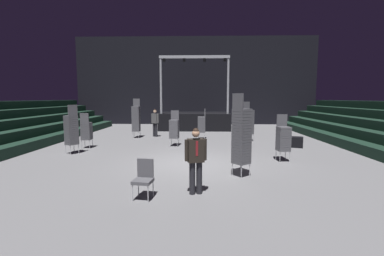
{
  "coord_description": "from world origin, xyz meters",
  "views": [
    {
      "loc": [
        0.35,
        -9.72,
        2.42
      ],
      "look_at": [
        0.11,
        -0.74,
        1.4
      ],
      "focal_mm": 24.72,
      "sensor_mm": 36.0,
      "label": 1
    }
  ],
  "objects": [
    {
      "name": "loose_chair_near_man",
      "position": [
        -0.98,
        -3.55,
        0.53
      ],
      "size": [
        0.5,
        0.5,
        0.95
      ],
      "rotation": [
        0.0,
        0.0,
        3.0
      ],
      "color": "#B2B5BA",
      "rests_on": "ground_plane"
    },
    {
      "name": "man_with_tie",
      "position": [
        0.27,
        -3.25,
        0.95
      ],
      "size": [
        0.57,
        0.32,
        1.68
      ],
      "rotation": [
        0.0,
        0.0,
        3.4
      ],
      "color": "black",
      "rests_on": "ground_plane"
    },
    {
      "name": "equipment_road_case",
      "position": [
        5.05,
        3.4,
        0.25
      ],
      "size": [
        1.05,
        0.88,
        0.5
      ],
      "primitive_type": "cube",
      "rotation": [
        0.0,
        0.0,
        -0.36
      ],
      "color": "black",
      "rests_on": "ground_plane"
    },
    {
      "name": "chair_stack_rear_centre",
      "position": [
        -0.9,
        3.48,
        0.9
      ],
      "size": [
        0.49,
        0.49,
        1.79
      ],
      "rotation": [
        0.0,
        0.0,
        3.02
      ],
      "color": "#B2B5BA",
      "rests_on": "ground_plane"
    },
    {
      "name": "crew_worker_near_stage",
      "position": [
        -2.42,
        6.73,
        0.98
      ],
      "size": [
        0.54,
        0.4,
        1.73
      ],
      "rotation": [
        0.0,
        0.0,
        5.75
      ],
      "color": "black",
      "rests_on": "ground_plane"
    },
    {
      "name": "chair_stack_rear_left",
      "position": [
        -3.49,
        6.22,
        1.19
      ],
      "size": [
        0.45,
        0.45,
        2.39
      ],
      "rotation": [
        0.0,
        0.0,
        3.13
      ],
      "color": "#B2B5BA",
      "rests_on": "ground_plane"
    },
    {
      "name": "chair_stack_mid_centre",
      "position": [
        3.13,
        5.16,
        1.11
      ],
      "size": [
        0.6,
        0.6,
        2.22
      ],
      "rotation": [
        0.0,
        0.0,
        3.69
      ],
      "color": "#B2B5BA",
      "rests_on": "ground_plane"
    },
    {
      "name": "chair_stack_mid_left",
      "position": [
        1.65,
        -1.67,
        1.28
      ],
      "size": [
        0.62,
        0.62,
        2.56
      ],
      "rotation": [
        0.0,
        0.0,
        5.39
      ],
      "color": "#B2B5BA",
      "rests_on": "ground_plane"
    },
    {
      "name": "chair_stack_front_right",
      "position": [
        0.5,
        5.8,
        0.9
      ],
      "size": [
        0.45,
        0.45,
        1.79
      ],
      "rotation": [
        0.0,
        0.0,
        1.54
      ],
      "color": "#B2B5BA",
      "rests_on": "ground_plane"
    },
    {
      "name": "ground_plane",
      "position": [
        0.0,
        0.0,
        -0.05
      ],
      "size": [
        22.0,
        30.0,
        0.1
      ],
      "primitive_type": "cube",
      "color": "slate"
    },
    {
      "name": "arena_end_wall",
      "position": [
        0.0,
        15.0,
        4.0
      ],
      "size": [
        22.0,
        0.3,
        8.0
      ],
      "primitive_type": "cube",
      "color": "black",
      "rests_on": "ground_plane"
    },
    {
      "name": "chair_stack_mid_right",
      "position": [
        3.58,
        0.37,
        0.9
      ],
      "size": [
        0.49,
        0.49,
        1.79
      ],
      "rotation": [
        0.0,
        0.0,
        3.25
      ],
      "color": "#B2B5BA",
      "rests_on": "ground_plane"
    },
    {
      "name": "stage_riser",
      "position": [
        0.0,
        10.94,
        0.71
      ],
      "size": [
        5.36,
        3.27,
        5.45
      ],
      "color": "black",
      "rests_on": "ground_plane"
    },
    {
      "name": "chair_stack_rear_right",
      "position": [
        -5.13,
        2.87,
        0.86
      ],
      "size": [
        0.45,
        0.45,
        1.71
      ],
      "rotation": [
        0.0,
        0.0,
        0.02
      ],
      "color": "#B2B5BA",
      "rests_on": "ground_plane"
    },
    {
      "name": "chair_stack_front_left",
      "position": [
        -5.2,
        1.51,
        1.07
      ],
      "size": [
        0.61,
        0.61,
        2.14
      ],
      "rotation": [
        0.0,
        0.0,
        0.97
      ],
      "color": "#B2B5BA",
      "rests_on": "ground_plane"
    }
  ]
}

